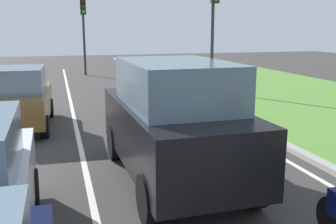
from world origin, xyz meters
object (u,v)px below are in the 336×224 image
at_px(traffic_light_near_right, 214,16).
at_px(traffic_light_far_median, 83,22).
at_px(car_hatchback_far, 18,98).
at_px(car_suv_ahead, 174,121).

distance_m(traffic_light_near_right, traffic_light_far_median, 9.77).
height_order(car_hatchback_far, traffic_light_far_median, traffic_light_far_median).
distance_m(car_suv_ahead, traffic_light_far_median, 17.79).
distance_m(car_hatchback_far, traffic_light_far_median, 13.18).
bearing_deg(traffic_light_near_right, car_hatchback_far, -151.27).
relative_size(car_suv_ahead, car_hatchback_far, 1.21).
bearing_deg(traffic_light_far_median, traffic_light_near_right, -60.03).
height_order(traffic_light_near_right, traffic_light_far_median, traffic_light_near_right).
xyz_separation_m(car_hatchback_far, traffic_light_near_right, (7.67, 4.21, 2.48)).
bearing_deg(car_hatchback_far, traffic_light_near_right, 30.98).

